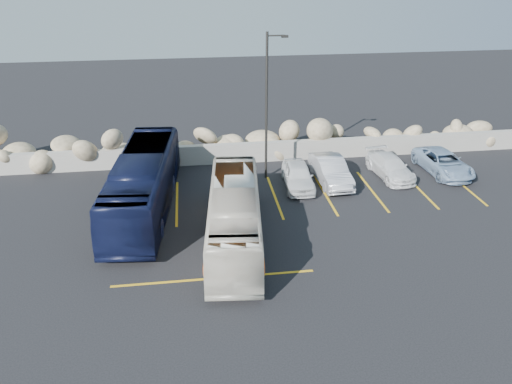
{
  "coord_description": "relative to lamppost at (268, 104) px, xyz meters",
  "views": [
    {
      "loc": [
        -1.53,
        -16.06,
        11.71
      ],
      "look_at": [
        1.19,
        4.0,
        1.82
      ],
      "focal_mm": 35.0,
      "sensor_mm": 36.0,
      "label": 1
    }
  ],
  "objects": [
    {
      "name": "lamppost",
      "position": [
        0.0,
        0.0,
        0.0
      ],
      "size": [
        1.14,
        0.18,
        8.0
      ],
      "color": "#2C2B27",
      "rests_on": "ground"
    },
    {
      "name": "parking_lines",
      "position": [
        2.09,
        -3.93,
        -4.29
      ],
      "size": [
        18.16,
        9.36,
        0.01
      ],
      "color": "gold",
      "rests_on": "ground"
    },
    {
      "name": "car_b",
      "position": [
        3.39,
        -1.09,
        -3.6
      ],
      "size": [
        1.64,
        4.29,
        1.4
      ],
      "primitive_type": "imported",
      "rotation": [
        0.0,
        0.0,
        0.04
      ],
      "color": "silver",
      "rests_on": "ground"
    },
    {
      "name": "car_d",
      "position": [
        10.2,
        -0.68,
        -3.68
      ],
      "size": [
        2.33,
        4.54,
        1.22
      ],
      "primitive_type": "imported",
      "rotation": [
        0.0,
        0.0,
        0.07
      ],
      "color": "#89A3C2",
      "rests_on": "ground"
    },
    {
      "name": "riprap_pile",
      "position": [
        -2.56,
        3.7,
        -3.0
      ],
      "size": [
        54.0,
        2.8,
        2.6
      ],
      "primitive_type": null,
      "color": "#998664",
      "rests_on": "ground"
    },
    {
      "name": "ground",
      "position": [
        -2.56,
        -9.5,
        -4.3
      ],
      "size": [
        90.0,
        90.0,
        0.0
      ],
      "primitive_type": "plane",
      "color": "black",
      "rests_on": "ground"
    },
    {
      "name": "vintage_bus",
      "position": [
        -2.46,
        -6.62,
        -3.02
      ],
      "size": [
        3.04,
        9.3,
        2.54
      ],
      "primitive_type": "imported",
      "rotation": [
        0.0,
        0.0,
        -0.1
      ],
      "color": "silver",
      "rests_on": "ground"
    },
    {
      "name": "tour_coach",
      "position": [
        -6.57,
        -2.99,
        -2.85
      ],
      "size": [
        3.4,
        10.57,
        2.89
      ],
      "primitive_type": "imported",
      "rotation": [
        0.0,
        0.0,
        -0.09
      ],
      "color": "#0F1433",
      "rests_on": "ground"
    },
    {
      "name": "car_c",
      "position": [
        6.98,
        -0.75,
        -3.72
      ],
      "size": [
        2.01,
        4.12,
        1.15
      ],
      "primitive_type": "imported",
      "rotation": [
        0.0,
        0.0,
        0.1
      ],
      "color": "white",
      "rests_on": "ground"
    },
    {
      "name": "car_a",
      "position": [
        1.5,
        -1.39,
        -3.65
      ],
      "size": [
        1.73,
        3.85,
        1.28
      ],
      "primitive_type": "imported",
      "rotation": [
        0.0,
        0.0,
        -0.06
      ],
      "color": "white",
      "rests_on": "ground"
    },
    {
      "name": "seawall",
      "position": [
        -2.56,
        2.5,
        -3.7
      ],
      "size": [
        60.0,
        0.4,
        1.2
      ],
      "primitive_type": "cube",
      "color": "gray",
      "rests_on": "ground"
    }
  ]
}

